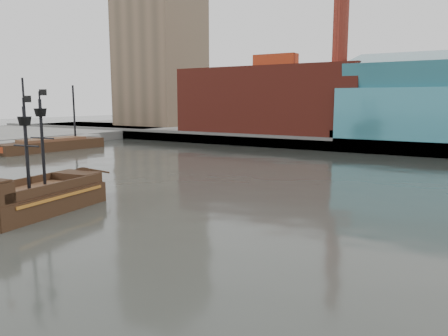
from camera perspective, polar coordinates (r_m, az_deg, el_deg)
The scene contains 7 objects.
ground at distance 30.41m, azimuth -14.11°, elevation -10.11°, with size 400.00×400.00×0.00m, color #262723.
promenade_far at distance 114.20m, azimuth 20.98°, elevation 3.85°, with size 220.00×60.00×2.00m, color slate.
seawall at distance 85.45m, azimuth 17.30°, elevation 2.76°, with size 220.00×1.00×2.60m, color #4C4C49.
pier at distance 93.70m, azimuth -26.02°, elevation 2.58°, with size 6.00×40.00×2.00m, color slate.
skyline at distance 106.70m, azimuth 23.78°, elevation 16.08°, with size 149.00×45.00×62.00m.
pirate_ship at distance 41.56m, azimuth -23.24°, elevation -3.98°, with size 6.47×15.81×11.49m.
docked_vessel at distance 91.98m, azimuth -21.48°, elevation 2.71°, with size 6.17×21.53×14.46m.
Camera 1 is at (20.79, -19.95, 9.73)m, focal length 35.00 mm.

